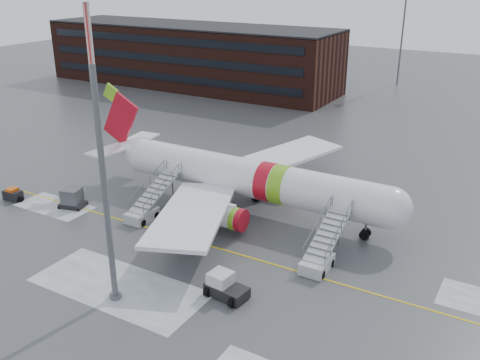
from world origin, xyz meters
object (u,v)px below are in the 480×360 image
Objects in this scene: airstair_fwd at (321,254)px; uld_container at (72,199)px; pushback_tug at (225,286)px; light_mast_near at (101,153)px; airstair_aft at (147,207)px; airliner at (242,177)px; baggage_tractor at (13,195)px.

airstair_fwd is 26.51m from uld_container.
light_mast_near is (-6.87, -4.38, 10.65)m from pushback_tug.
uld_container is (-21.88, 5.72, 0.13)m from pushback_tug.
uld_container is (-8.19, -1.92, -0.12)m from airstair_aft.
airliner reaches higher than uld_container.
airstair_aft is at bearing 13.21° from uld_container.
airliner is 17.55m from uld_container.
light_mast_near is (-11.43, -12.02, 10.39)m from airstair_fwd.
airliner is 13.72× the size of baggage_tractor.
airliner reaches higher than baggage_tractor.
baggage_tractor is at bearing 159.38° from light_mast_near.
airstair_fwd reaches higher than pushback_tug.
airstair_aft is 3.02× the size of baggage_tractor.
airstair_fwd is at bearing -30.14° from airliner.
airliner is at bearing 29.12° from uld_container.
uld_container is at bearing -150.88° from airliner.
airstair_fwd is 2.71× the size of uld_container.
airstair_fwd is at bearing 4.16° from uld_container.
light_mast_near is (21.87, -8.23, 10.90)m from baggage_tractor.
airliner is 9.86m from airstair_aft.
airliner is 24.51m from baggage_tractor.
airstair_fwd is 2.28× the size of pushback_tug.
baggage_tractor is (-22.04, -10.32, -2.86)m from airliner.
pushback_tug is 13.41m from light_mast_near.
airstair_aft is (-6.99, -6.54, -2.35)m from airliner.
uld_container is at bearing -166.79° from airstair_aft.
uld_container reaches higher than pushback_tug.
uld_container is 1.11× the size of baggage_tractor.
light_mast_near is (-0.17, -18.55, 8.04)m from airliner.
pushback_tug is (6.70, -14.18, -2.61)m from airliner.
airstair_fwd is at bearing 6.49° from baggage_tractor.
pushback_tug is 0.15× the size of light_mast_near.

